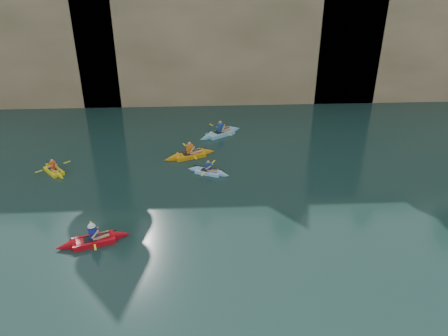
{
  "coord_description": "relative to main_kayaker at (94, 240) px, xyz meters",
  "views": [
    {
      "loc": [
        -0.35,
        -13.07,
        12.23
      ],
      "look_at": [
        0.56,
        4.51,
        3.0
      ],
      "focal_mm": 35.0,
      "sensor_mm": 36.0,
      "label": 1
    }
  ],
  "objects": [
    {
      "name": "kayaker_yellow",
      "position": [
        -3.81,
        7.0,
        -0.03
      ],
      "size": [
        2.18,
        2.43,
        1.07
      ],
      "rotation": [
        0.0,
        0.0,
        -0.87
      ],
      "color": "yellow",
      "rests_on": "ground"
    },
    {
      "name": "cliff_slab_center",
      "position": [
        7.42,
        19.4,
        5.53
      ],
      "size": [
        24.0,
        2.4,
        11.4
      ],
      "primitive_type": "cube",
      "color": "tan",
      "rests_on": "ground"
    },
    {
      "name": "ground",
      "position": [
        5.42,
        -3.2,
        -0.17
      ],
      "size": [
        160.0,
        160.0,
        0.0
      ],
      "primitive_type": "plane",
      "color": "black",
      "rests_on": "ground"
    },
    {
      "name": "main_kayaker",
      "position": [
        0.0,
        0.0,
        0.0
      ],
      "size": [
        3.42,
        2.2,
        1.24
      ],
      "rotation": [
        0.0,
        0.0,
        0.31
      ],
      "color": "red",
      "rests_on": "ground"
    },
    {
      "name": "kayaker_orange",
      "position": [
        4.2,
        8.64,
        -0.01
      ],
      "size": [
        3.43,
        2.38,
        1.29
      ],
      "rotation": [
        0.0,
        0.0,
        0.36
      ],
      "color": "orange",
      "rests_on": "ground"
    },
    {
      "name": "sea_cave_east",
      "position": [
        15.42,
        18.75,
        2.08
      ],
      "size": [
        5.0,
        1.0,
        4.5
      ],
      "primitive_type": "cube",
      "color": "black",
      "rests_on": "ground"
    },
    {
      "name": "kayaker_ltblue_mid",
      "position": [
        6.28,
        12.02,
        -0.0
      ],
      "size": [
        3.35,
        2.62,
        1.34
      ],
      "rotation": [
        0.0,
        0.0,
        0.59
      ],
      "color": "#82C1DA",
      "rests_on": "ground"
    },
    {
      "name": "kayaker_ltblue_near",
      "position": [
        5.32,
        6.4,
        -0.04
      ],
      "size": [
        2.67,
        1.95,
        1.04
      ],
      "rotation": [
        0.0,
        0.0,
        -0.4
      ],
      "color": "#94C9F8",
      "rests_on": "ground"
    },
    {
      "name": "cliff",
      "position": [
        5.42,
        26.8,
        5.83
      ],
      "size": [
        70.0,
        16.0,
        12.0
      ],
      "primitive_type": "cube",
      "color": "tan",
      "rests_on": "ground"
    },
    {
      "name": "sea_cave_center",
      "position": [
        1.42,
        18.75,
        1.43
      ],
      "size": [
        3.5,
        1.0,
        3.2
      ],
      "primitive_type": "cube",
      "color": "black",
      "rests_on": "ground"
    }
  ]
}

